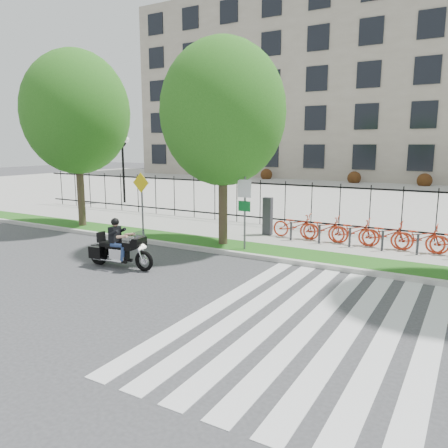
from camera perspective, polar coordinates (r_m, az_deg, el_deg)
The scene contains 15 objects.
ground at distance 11.73m, azimuth -9.72°, elevation -8.28°, with size 120.00×120.00×0.00m, color #37373A.
curb at distance 14.95m, azimuth 0.40°, elevation -3.75°, with size 60.00×0.20×0.15m, color #B5B3AA.
grass_verge at distance 15.67m, azimuth 1.95°, elevation -3.09°, with size 60.00×1.50×0.15m, color #205816.
sidewalk at distance 17.86m, azimuth 5.75°, elevation -1.46°, with size 60.00×3.50×0.15m, color gray.
plaza at distance 34.44m, azimuth 18.01°, elevation 3.75°, with size 80.00×34.00×0.10m, color gray.
crosswalk_stripes at distance 9.56m, azimuth 13.70°, elevation -12.83°, with size 5.70×8.00×0.01m, color silver, non-canonical shape.
iron_fence at distance 19.26m, azimuth 7.98°, elevation 2.60°, with size 30.00×0.06×2.00m, color black, non-canonical shape.
office_building at distance 54.24m, azimuth 23.36°, elevation 16.18°, with size 60.00×21.90×20.15m.
lamp_post_left at distance 28.08m, azimuth -13.10°, elevation 9.06°, with size 1.06×0.70×4.25m.
street_tree_0 at distance 20.30m, azimuth -18.75°, elevation 13.60°, with size 4.57×4.57×7.54m.
street_tree_1 at distance 15.60m, azimuth -0.14°, elevation 14.31°, with size 4.40×4.40×7.19m.
bike_share_station at distance 16.30m, azimuth 18.19°, elevation -1.04°, with size 7.80×0.86×1.50m.
sign_pole_regulatory at distance 14.85m, azimuth 2.71°, elevation 2.69°, with size 0.50×0.09×2.50m.
sign_pole_warning at distance 17.41m, azimuth -10.71°, elevation 3.67°, with size 0.78×0.09×2.49m.
motorcycle_rider at distance 13.67m, azimuth -13.47°, elevation -3.07°, with size 2.39×0.74×1.84m.
Camera 1 is at (7.21, -8.48, 3.73)m, focal length 35.00 mm.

